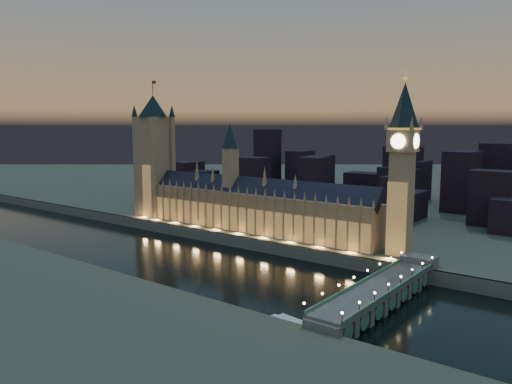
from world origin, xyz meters
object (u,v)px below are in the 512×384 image
Objects in this scene: palace_of_westminster at (250,206)px; westminster_bridge at (383,292)px; elizabeth_tower at (403,154)px; river_boat at (296,328)px; victoria_tower at (154,150)px.

westminster_bridge is (131.99, -65.20, -20.38)m from palace_of_westminster.
elizabeth_tower reaches higher than palace_of_westminster.
westminster_bridge is at bearing 73.96° from river_boat.
victoria_tower is (-104.44, 0.17, 38.02)m from palace_of_westminster.
river_boat is (117.02, -117.26, -24.81)m from palace_of_westminster.
river_boat is at bearing -45.06° from palace_of_westminster.
victoria_tower is 2.97× the size of river_boat.
westminster_bridge is (18.43, -65.38, -62.03)m from elizabeth_tower.
elizabeth_tower is at bearing 0.09° from palace_of_westminster.
westminster_bridge is at bearing -74.26° from elizabeth_tower.
victoria_tower is 258.42m from river_boat.
elizabeth_tower is 0.95× the size of westminster_bridge.
victoria_tower is 1.06× the size of elizabeth_tower.
palace_of_westminster reaches higher than river_boat.
river_boat is (3.46, -117.43, -66.47)m from elizabeth_tower.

